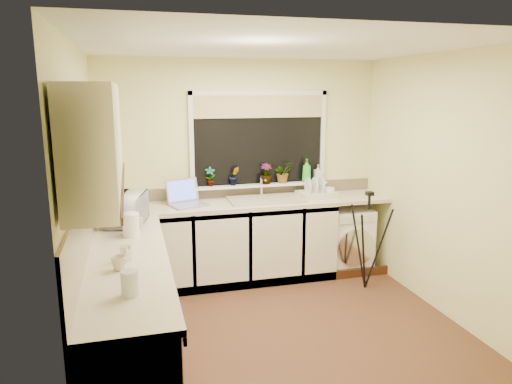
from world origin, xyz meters
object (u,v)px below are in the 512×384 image
at_px(laptop, 186,198).
at_px(dish_rack, 316,194).
at_px(plant_d, 283,172).
at_px(cup_left, 119,263).
at_px(microwave, 125,209).
at_px(soap_bottle_green, 307,170).
at_px(kettle, 131,225).
at_px(soap_bottle_clear, 318,173).
at_px(washing_machine, 345,239).
at_px(tripod, 367,241).
at_px(plant_a, 210,177).
at_px(plant_c, 266,174).
at_px(cup_back, 329,192).
at_px(steel_jar, 126,253).
at_px(glass_jug, 130,283).
at_px(plant_b, 234,176).

relative_size(laptop, dish_rack, 1.10).
distance_m(plant_d, cup_left, 2.69).
height_order(microwave, soap_bottle_green, soap_bottle_green).
distance_m(kettle, soap_bottle_clear, 2.48).
height_order(washing_machine, tripod, tripod).
xyz_separation_m(kettle, plant_a, (0.88, 1.19, 0.17)).
xyz_separation_m(kettle, plant_c, (1.52, 1.17, 0.17)).
bearing_deg(dish_rack, plant_d, 147.19).
xyz_separation_m(laptop, plant_d, (1.15, 0.19, 0.20)).
bearing_deg(soap_bottle_green, kettle, -150.03).
xyz_separation_m(soap_bottle_green, cup_back, (0.21, -0.18, -0.23)).
bearing_deg(tripod, washing_machine, 100.75).
height_order(tripod, steel_jar, tripod).
xyz_separation_m(microwave, plant_a, (0.92, 0.79, 0.12)).
relative_size(kettle, dish_rack, 0.46).
relative_size(washing_machine, glass_jug, 4.84).
bearing_deg(tripod, laptop, 174.83).
distance_m(plant_b, soap_bottle_green, 0.86).
relative_size(washing_machine, plant_b, 3.57).
bearing_deg(laptop, cup_left, -129.13).
bearing_deg(microwave, plant_c, -50.88).
xyz_separation_m(tripod, plant_c, (-0.91, 0.78, 0.63)).
height_order(plant_a, soap_bottle_clear, plant_a).
relative_size(plant_b, soap_bottle_green, 0.78).
xyz_separation_m(steel_jar, cup_left, (-0.04, -0.18, -0.01)).
distance_m(laptop, plant_a, 0.40).
height_order(steel_jar, plant_b, plant_b).
bearing_deg(plant_b, washing_machine, -9.71).
bearing_deg(laptop, microwave, -154.63).
bearing_deg(soap_bottle_green, microwave, -159.74).
bearing_deg(microwave, tripod, -77.20).
distance_m(washing_machine, soap_bottle_clear, 0.85).
distance_m(washing_machine, plant_d, 1.10).
relative_size(plant_d, cup_back, 1.79).
bearing_deg(soap_bottle_green, plant_c, 179.27).
relative_size(tripod, steel_jar, 9.46).
bearing_deg(dish_rack, washing_machine, -8.72).
distance_m(laptop, plant_b, 0.63).
xyz_separation_m(steel_jar, plant_c, (1.56, 1.77, 0.21)).
height_order(tripod, plant_d, plant_d).
distance_m(washing_machine, soap_bottle_green, 0.94).
xyz_separation_m(washing_machine, plant_b, (-1.30, 0.22, 0.78)).
distance_m(microwave, plant_c, 1.75).
relative_size(tripod, plant_c, 4.52).
height_order(dish_rack, plant_a, plant_a).
relative_size(laptop, plant_d, 1.87).
relative_size(cup_back, cup_left, 1.27).
bearing_deg(laptop, plant_c, -8.78).
bearing_deg(plant_c, kettle, -142.45).
xyz_separation_m(steel_jar, plant_b, (1.20, 1.79, 0.20)).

